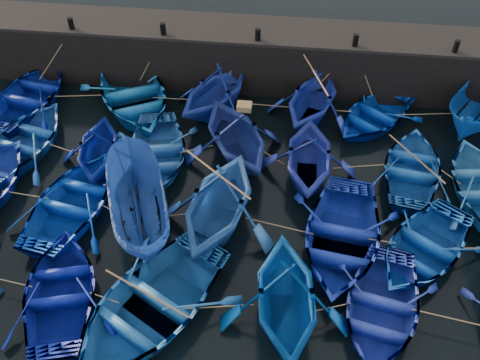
# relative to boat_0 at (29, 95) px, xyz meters

# --- Properties ---
(ground) EXTENTS (120.00, 120.00, 0.00)m
(ground) POSITION_rel_boat_0_xyz_m (9.65, -7.45, -0.53)
(ground) COLOR black
(ground) RESTS_ON ground
(quay_wall) EXTENTS (26.00, 2.50, 2.50)m
(quay_wall) POSITION_rel_boat_0_xyz_m (9.65, 3.05, 0.72)
(quay_wall) COLOR black
(quay_wall) RESTS_ON ground
(quay_top) EXTENTS (26.00, 2.50, 0.12)m
(quay_top) POSITION_rel_boat_0_xyz_m (9.65, 3.05, 2.03)
(quay_top) COLOR black
(quay_top) RESTS_ON quay_wall
(bollard_0) EXTENTS (0.24, 0.24, 0.50)m
(bollard_0) POSITION_rel_boat_0_xyz_m (1.65, 2.15, 2.34)
(bollard_0) COLOR black
(bollard_0) RESTS_ON quay_top
(bollard_1) EXTENTS (0.24, 0.24, 0.50)m
(bollard_1) POSITION_rel_boat_0_xyz_m (5.65, 2.15, 2.34)
(bollard_1) COLOR black
(bollard_1) RESTS_ON quay_top
(bollard_2) EXTENTS (0.24, 0.24, 0.50)m
(bollard_2) POSITION_rel_boat_0_xyz_m (9.65, 2.15, 2.34)
(bollard_2) COLOR black
(bollard_2) RESTS_ON quay_top
(bollard_3) EXTENTS (0.24, 0.24, 0.50)m
(bollard_3) POSITION_rel_boat_0_xyz_m (13.65, 2.15, 2.34)
(bollard_3) COLOR black
(bollard_3) RESTS_ON quay_top
(bollard_4) EXTENTS (0.24, 0.24, 0.50)m
(bollard_4) POSITION_rel_boat_0_xyz_m (17.65, 2.15, 2.34)
(bollard_4) COLOR black
(bollard_4) RESTS_ON quay_top
(boat_0) EXTENTS (4.55, 5.73, 1.07)m
(boat_0) POSITION_rel_boat_0_xyz_m (0.00, 0.00, 0.00)
(boat_0) COLOR navy
(boat_0) RESTS_ON ground
(boat_1) EXTENTS (6.34, 7.01, 1.19)m
(boat_1) POSITION_rel_boat_0_xyz_m (4.48, 0.44, 0.06)
(boat_1) COLOR #125EA2
(boat_1) RESTS_ON ground
(boat_2) EXTENTS (5.23, 5.43, 2.20)m
(boat_2) POSITION_rel_boat_0_xyz_m (8.05, 0.49, 0.57)
(boat_2) COLOR navy
(boat_2) RESTS_ON ground
(boat_3) EXTENTS (4.83, 5.19, 2.23)m
(boat_3) POSITION_rel_boat_0_xyz_m (12.11, 0.44, 0.58)
(boat_3) COLOR #1D31AE
(boat_3) RESTS_ON ground
(boat_4) EXTENTS (5.11, 5.31, 0.90)m
(boat_4) POSITION_rel_boat_0_xyz_m (14.71, 0.43, -0.09)
(boat_4) COLOR #0435A4
(boat_4) RESTS_ON ground
(boat_6) EXTENTS (4.56, 5.61, 1.02)m
(boat_6) POSITION_rel_boat_0_xyz_m (0.93, -2.92, -0.02)
(boat_6) COLOR #154D9C
(boat_6) RESTS_ON ground
(boat_7) EXTENTS (3.70, 4.12, 1.94)m
(boat_7) POSITION_rel_boat_0_xyz_m (4.21, -3.40, 0.43)
(boat_7) COLOR navy
(boat_7) RESTS_ON ground
(boat_8) EXTENTS (4.28, 5.28, 0.97)m
(boat_8) POSITION_rel_boat_0_xyz_m (6.27, -2.89, -0.05)
(boat_8) COLOR blue
(boat_8) RESTS_ON ground
(boat_9) EXTENTS (5.69, 5.94, 2.42)m
(boat_9) POSITION_rel_boat_0_xyz_m (9.28, -2.33, 0.67)
(boat_9) COLOR navy
(boat_9) RESTS_ON ground
(boat_10) EXTENTS (3.64, 4.22, 2.21)m
(boat_10) POSITION_rel_boat_0_xyz_m (12.07, -3.09, 0.57)
(boat_10) COLOR navy
(boat_10) RESTS_ON ground
(boat_11) EXTENTS (3.93, 4.95, 0.93)m
(boat_11) POSITION_rel_boat_0_xyz_m (15.96, -2.63, -0.07)
(boat_11) COLOR #1551A6
(boat_11) RESTS_ON ground
(boat_14) EXTENTS (4.35, 5.47, 1.02)m
(boat_14) POSITION_rel_boat_0_xyz_m (3.98, -5.78, -0.03)
(boat_14) COLOR #0537B4
(boat_14) RESTS_ON ground
(boat_15) EXTENTS (3.67, 5.51, 1.99)m
(boat_15) POSITION_rel_boat_0_xyz_m (6.40, -6.11, 0.46)
(boat_15) COLOR #20478E
(boat_15) RESTS_ON ground
(boat_16) EXTENTS (4.99, 5.50, 2.51)m
(boat_16) POSITION_rel_boat_0_xyz_m (9.12, -5.88, 0.72)
(boat_16) COLOR #2158A8
(boat_16) RESTS_ON ground
(boat_17) EXTENTS (4.49, 5.75, 1.09)m
(boat_17) POSITION_rel_boat_0_xyz_m (13.22, -6.32, 0.01)
(boat_17) COLOR #12289B
(boat_17) RESTS_ON ground
(boat_18) EXTENTS (5.26, 5.57, 0.94)m
(boat_18) POSITION_rel_boat_0_xyz_m (15.87, -6.39, -0.06)
(boat_18) COLOR #0D48A4
(boat_18) RESTS_ON ground
(boat_21) EXTENTS (4.37, 5.29, 0.95)m
(boat_21) POSITION_rel_boat_0_xyz_m (4.82, -9.35, -0.06)
(boat_21) COLOR #051383
(boat_21) RESTS_ON ground
(boat_22) EXTENTS (6.43, 7.04, 1.19)m
(boat_22) POSITION_rel_boat_0_xyz_m (7.58, -9.60, 0.06)
(boat_22) COLOR #195BA9
(boat_22) RESTS_ON ground
(boat_23) EXTENTS (4.30, 4.84, 2.33)m
(boat_23) POSITION_rel_boat_0_xyz_m (11.53, -9.20, 0.63)
(boat_23) COLOR #024390
(boat_23) RESTS_ON ground
(boat_24) EXTENTS (4.13, 5.12, 0.94)m
(boat_24) POSITION_rel_boat_0_xyz_m (14.35, -8.83, -0.06)
(boat_24) COLOR #2234AF
(boat_24) RESTS_ON ground
(wooden_crate) EXTENTS (0.53, 0.45, 0.21)m
(wooden_crate) POSITION_rel_boat_0_xyz_m (9.58, -2.33, 1.99)
(wooden_crate) COLOR olive
(wooden_crate) RESTS_ON boat_9
(mooring_ropes) EXTENTS (18.99, 11.69, 2.10)m
(mooring_ropes) POSITION_rel_boat_0_xyz_m (9.67, -2.31, 0.34)
(mooring_ropes) COLOR tan
(mooring_ropes) RESTS_ON ground
(loose_oars) EXTENTS (10.64, 12.12, 1.64)m
(loose_oars) POSITION_rel_boat_0_xyz_m (11.19, -4.42, 1.21)
(loose_oars) COLOR #99724C
(loose_oars) RESTS_ON ground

